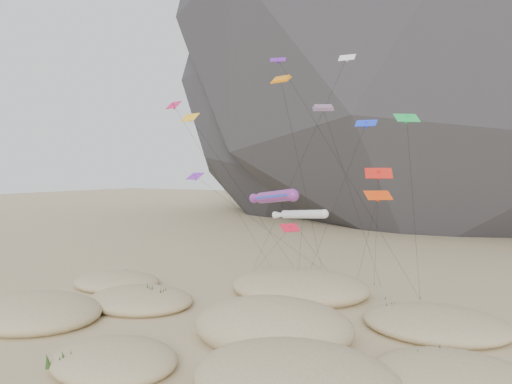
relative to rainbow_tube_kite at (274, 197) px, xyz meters
The scene contains 9 objects.
ground 16.81m from the rainbow_tube_kite, 86.61° to the right, with size 500.00×500.00×0.00m, color #CCB789.
dunes 13.34m from the rainbow_tube_kite, 83.46° to the right, with size 51.94×37.54×4.46m.
dune_grass 13.77m from the rainbow_tube_kite, 92.40° to the right, with size 42.26×29.70×1.47m.
kite_stakes 16.47m from the rainbow_tube_kite, 78.07° to the left, with size 22.63×6.22×0.30m.
rainbow_tube_kite is the anchor object (origin of this frame).
white_tube_kite 3.96m from the rainbow_tube_kite, 13.51° to the right, with size 8.31×11.06×10.64m.
orange_parafoil 12.49m from the rainbow_tube_kite, 96.83° to the left, with size 2.45×11.80×24.70m.
multi_parafoil 10.27m from the rainbow_tube_kite, ahead, with size 3.40×14.50×21.09m.
delta_kites 5.92m from the rainbow_tube_kite, ahead, with size 27.44×20.44×26.54m.
Camera 1 is at (23.88, -34.50, 14.51)m, focal length 35.00 mm.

